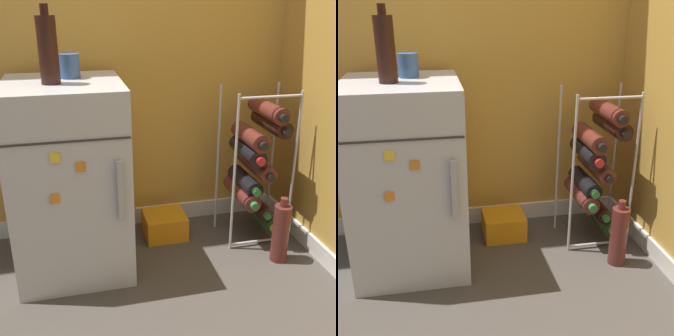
% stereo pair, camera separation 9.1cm
% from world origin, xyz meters
% --- Properties ---
extents(ground_plane, '(14.00, 14.00, 0.00)m').
position_xyz_m(ground_plane, '(0.00, 0.00, 0.00)').
color(ground_plane, '#423D38').
extents(mini_fridge, '(0.48, 0.54, 0.83)m').
position_xyz_m(mini_fridge, '(-0.24, 0.28, 0.42)').
color(mini_fridge, '#B7BABF').
rests_on(mini_fridge, ground_plane).
extents(wine_rack, '(0.31, 0.33, 0.76)m').
position_xyz_m(wine_rack, '(0.64, 0.32, 0.39)').
color(wine_rack, '#B2B2B7').
rests_on(wine_rack, ground_plane).
extents(soda_box, '(0.21, 0.19, 0.12)m').
position_xyz_m(soda_box, '(0.21, 0.41, 0.06)').
color(soda_box, orange).
rests_on(soda_box, ground_plane).
extents(fridge_top_cup, '(0.08, 0.08, 0.10)m').
position_xyz_m(fridge_top_cup, '(-0.20, 0.36, 0.88)').
color(fridge_top_cup, '#335184').
rests_on(fridge_top_cup, mini_fridge).
extents(fridge_top_bottle, '(0.07, 0.07, 0.29)m').
position_xyz_m(fridge_top_bottle, '(-0.28, 0.24, 0.96)').
color(fridge_top_bottle, black).
rests_on(fridge_top_bottle, mini_fridge).
extents(loose_bottle_floor, '(0.08, 0.08, 0.32)m').
position_xyz_m(loose_bottle_floor, '(0.68, 0.07, 0.14)').
color(loose_bottle_floor, '#56231E').
rests_on(loose_bottle_floor, ground_plane).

